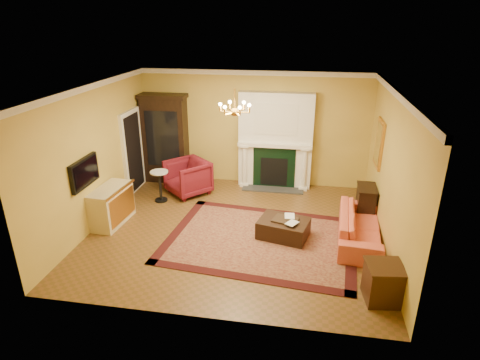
% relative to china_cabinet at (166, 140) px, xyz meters
% --- Properties ---
extents(floor, '(6.00, 5.50, 0.02)m').
position_rel_china_cabinet_xyz_m(floor, '(2.35, -2.49, -1.15)').
color(floor, brown).
rests_on(floor, ground).
extents(ceiling, '(6.00, 5.50, 0.02)m').
position_rel_china_cabinet_xyz_m(ceiling, '(2.35, -2.49, 1.87)').
color(ceiling, silver).
rests_on(ceiling, wall_back).
extents(wall_back, '(6.00, 0.02, 3.00)m').
position_rel_china_cabinet_xyz_m(wall_back, '(2.35, 0.27, 0.36)').
color(wall_back, gold).
rests_on(wall_back, floor).
extents(wall_front, '(6.00, 0.02, 3.00)m').
position_rel_china_cabinet_xyz_m(wall_front, '(2.35, -5.25, 0.36)').
color(wall_front, gold).
rests_on(wall_front, floor).
extents(wall_left, '(0.02, 5.50, 3.00)m').
position_rel_china_cabinet_xyz_m(wall_left, '(-0.66, -2.49, 0.36)').
color(wall_left, gold).
rests_on(wall_left, floor).
extents(wall_right, '(0.02, 5.50, 3.00)m').
position_rel_china_cabinet_xyz_m(wall_right, '(5.36, -2.49, 0.36)').
color(wall_right, gold).
rests_on(wall_right, floor).
extents(fireplace, '(1.90, 0.70, 2.50)m').
position_rel_china_cabinet_xyz_m(fireplace, '(2.95, 0.08, 0.06)').
color(fireplace, silver).
rests_on(fireplace, wall_back).
extents(crown_molding, '(6.00, 5.50, 0.12)m').
position_rel_china_cabinet_xyz_m(crown_molding, '(2.35, -1.53, 1.80)').
color(crown_molding, silver).
rests_on(crown_molding, ceiling).
extents(doorway, '(0.08, 1.05, 2.10)m').
position_rel_china_cabinet_xyz_m(doorway, '(-0.61, -0.79, -0.09)').
color(doorway, silver).
rests_on(doorway, wall_left).
extents(tv_panel, '(0.09, 0.95, 0.58)m').
position_rel_china_cabinet_xyz_m(tv_panel, '(-0.60, -3.09, 0.21)').
color(tv_panel, black).
rests_on(tv_panel, wall_left).
extents(gilt_mirror, '(0.06, 0.76, 1.05)m').
position_rel_china_cabinet_xyz_m(gilt_mirror, '(5.31, -1.09, 0.51)').
color(gilt_mirror, gold).
rests_on(gilt_mirror, wall_right).
extents(chandelier, '(0.63, 0.55, 0.53)m').
position_rel_china_cabinet_xyz_m(chandelier, '(2.35, -2.49, 1.47)').
color(chandelier, '#BC8A33').
rests_on(chandelier, ceiling).
extents(oriental_rug, '(4.03, 3.18, 0.02)m').
position_rel_china_cabinet_xyz_m(oriental_rug, '(2.94, -2.83, -1.13)').
color(oriental_rug, '#440F0E').
rests_on(oriental_rug, floor).
extents(china_cabinet, '(1.15, 0.54, 2.28)m').
position_rel_china_cabinet_xyz_m(china_cabinet, '(0.00, 0.00, 0.00)').
color(china_cabinet, black).
rests_on(china_cabinet, floor).
extents(wingback_armchair, '(1.29, 1.29, 0.97)m').
position_rel_china_cabinet_xyz_m(wingback_armchair, '(0.82, -0.81, -0.65)').
color(wingback_armchair, maroon).
rests_on(wingback_armchair, floor).
extents(pedestal_table, '(0.44, 0.44, 0.78)m').
position_rel_china_cabinet_xyz_m(pedestal_table, '(0.28, -1.37, -0.69)').
color(pedestal_table, black).
rests_on(pedestal_table, floor).
extents(commode, '(0.61, 1.15, 0.83)m').
position_rel_china_cabinet_xyz_m(commode, '(-0.38, -2.62, -0.73)').
color(commode, beige).
rests_on(commode, floor).
extents(coral_sofa, '(0.77, 2.12, 0.81)m').
position_rel_china_cabinet_xyz_m(coral_sofa, '(4.91, -2.49, -0.73)').
color(coral_sofa, '#CF6441').
rests_on(coral_sofa, floor).
extents(end_table, '(0.59, 0.59, 0.61)m').
position_rel_china_cabinet_xyz_m(end_table, '(5.07, -4.36, -0.83)').
color(end_table, black).
rests_on(end_table, floor).
extents(console_table, '(0.40, 0.67, 0.73)m').
position_rel_china_cabinet_xyz_m(console_table, '(5.13, -1.46, -0.78)').
color(console_table, black).
rests_on(console_table, floor).
extents(leather_ottoman, '(1.12, 0.92, 0.37)m').
position_rel_china_cabinet_xyz_m(leather_ottoman, '(3.38, -2.62, -0.94)').
color(leather_ottoman, black).
rests_on(leather_ottoman, oriental_rug).
extents(ottoman_tray, '(0.57, 0.50, 0.03)m').
position_rel_china_cabinet_xyz_m(ottoman_tray, '(3.41, -2.63, -0.74)').
color(ottoman_tray, black).
rests_on(ottoman_tray, leather_ottoman).
extents(book_a, '(0.20, 0.04, 0.27)m').
position_rel_china_cabinet_xyz_m(book_a, '(3.39, -2.51, -0.59)').
color(book_a, gray).
rests_on(book_a, ottoman_tray).
extents(book_b, '(0.17, 0.11, 0.26)m').
position_rel_china_cabinet_xyz_m(book_b, '(3.47, -2.75, -0.59)').
color(book_b, gray).
rests_on(book_b, ottoman_tray).
extents(topiary_left, '(0.18, 0.18, 0.48)m').
position_rel_china_cabinet_xyz_m(topiary_left, '(2.18, 0.04, 0.35)').
color(topiary_left, gray).
rests_on(topiary_left, fireplace).
extents(topiary_right, '(0.15, 0.15, 0.40)m').
position_rel_china_cabinet_xyz_m(topiary_right, '(3.57, 0.04, 0.31)').
color(topiary_right, gray).
rests_on(topiary_right, fireplace).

